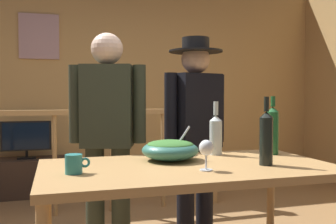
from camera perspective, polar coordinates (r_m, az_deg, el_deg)
name	(u,v)px	position (r m, az deg, el deg)	size (l,w,h in m)	color
back_wall	(105,81)	(5.02, -9.42, 4.55)	(6.07, 0.10, 2.68)	tan
framed_picture	(39,36)	(4.98, -18.70, 10.65)	(0.47, 0.03, 0.54)	#B98F8E
stair_railing	(81,145)	(3.82, -12.91, -4.84)	(3.86, 0.10, 1.07)	#B2844C
tv_console	(27,177)	(4.73, -20.31, -9.12)	(0.90, 0.40, 0.43)	#38281E
flat_screen_tv	(26,137)	(4.63, -20.42, -3.48)	(0.54, 0.12, 0.43)	black
serving_table	(189,178)	(2.04, 3.09, -9.88)	(1.52, 0.82, 0.79)	#B2844C
salad_bowl	(169,149)	(2.15, 0.21, -5.54)	(0.32, 0.32, 0.19)	#337060
wine_glass	(206,149)	(1.87, 5.72, -5.57)	(0.07, 0.07, 0.15)	silver
wine_bottle_green	(273,130)	(2.46, 15.38, -2.56)	(0.07, 0.07, 0.36)	#1E5628
wine_bottle_clear	(216,134)	(2.37, 7.15, -3.24)	(0.08, 0.08, 0.33)	silver
wine_bottle_dark	(266,137)	(2.06, 14.46, -3.65)	(0.07, 0.07, 0.36)	black
mug_teal	(74,164)	(1.85, -13.84, -7.55)	(0.12, 0.08, 0.09)	teal
person_standing_left	(107,129)	(2.67, -9.03, -2.52)	(0.51, 0.31, 1.58)	#2D3323
person_standing_right	(195,126)	(2.83, 4.11, -2.16)	(0.51, 0.40, 1.58)	black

